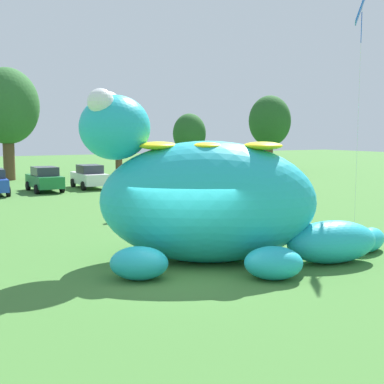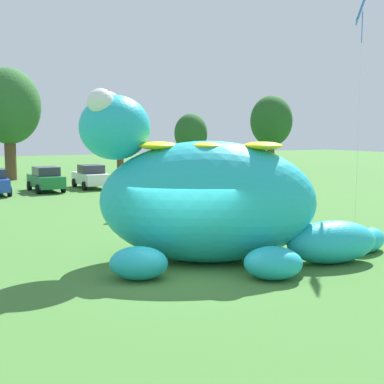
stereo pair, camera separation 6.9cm
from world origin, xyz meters
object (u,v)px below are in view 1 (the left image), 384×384
(car_green, at_px, (45,179))
(car_white, at_px, (89,177))
(spectator_wandering, at_px, (207,190))
(spectator_near_inflatable, at_px, (123,202))
(tethered_flying_kite, at_px, (362,9))
(spectator_mid_field, at_px, (218,208))
(giant_inflatable_creature, at_px, (208,200))
(box_truck, at_px, (181,164))

(car_green, bearing_deg, car_white, 9.52)
(spectator_wandering, bearing_deg, spectator_near_inflatable, -159.20)
(tethered_flying_kite, bearing_deg, spectator_mid_field, 143.38)
(spectator_near_inflatable, xyz_separation_m, tethered_flying_kite, (7.45, -7.29, 8.14))
(spectator_mid_field, bearing_deg, car_green, 100.82)
(giant_inflatable_creature, height_order, car_green, giant_inflatable_creature)
(car_green, xyz_separation_m, spectator_wandering, (6.37, -11.35, -0.01))
(spectator_wandering, bearing_deg, giant_inflatable_creature, -120.34)
(car_green, distance_m, spectator_mid_field, 17.80)
(giant_inflatable_creature, height_order, spectator_wandering, giant_inflatable_creature)
(car_white, height_order, box_truck, box_truck)
(car_green, bearing_deg, spectator_mid_field, -79.18)
(spectator_mid_field, distance_m, spectator_wandering, 6.84)
(box_truck, bearing_deg, tethered_flying_kite, -97.70)
(giant_inflatable_creature, relative_size, spectator_mid_field, 6.16)
(car_green, xyz_separation_m, car_white, (3.38, 0.57, 0.00))
(tethered_flying_kite, bearing_deg, spectator_wandering, 99.21)
(car_white, distance_m, spectator_near_inflatable, 14.46)
(box_truck, distance_m, tethered_flying_kite, 22.53)
(spectator_near_inflatable, height_order, spectator_mid_field, same)
(spectator_wandering, height_order, tethered_flying_kite, tethered_flying_kite)
(box_truck, relative_size, spectator_near_inflatable, 3.82)
(box_truck, xyz_separation_m, spectator_wandering, (-4.40, -11.56, -0.75))
(box_truck, distance_m, spectator_wandering, 12.39)
(box_truck, height_order, spectator_wandering, box_truck)
(spectator_mid_field, distance_m, tethered_flying_kite, 9.94)
(spectator_wandering, relative_size, tethered_flying_kite, 0.17)
(giant_inflatable_creature, xyz_separation_m, spectator_near_inflatable, (0.58, 8.83, -1.13))
(spectator_near_inflatable, height_order, tethered_flying_kite, tethered_flying_kite)
(car_green, relative_size, spectator_near_inflatable, 2.42)
(giant_inflatable_creature, height_order, tethered_flying_kite, tethered_flying_kite)
(box_truck, xyz_separation_m, spectator_near_inflatable, (-10.30, -13.80, -0.75))
(spectator_mid_field, height_order, spectator_wandering, same)
(giant_inflatable_creature, height_order, box_truck, giant_inflatable_creature)
(car_white, xyz_separation_m, tethered_flying_kite, (4.54, -21.45, 8.13))
(car_green, height_order, tethered_flying_kite, tethered_flying_kite)
(spectator_near_inflatable, bearing_deg, giant_inflatable_creature, -93.74)
(giant_inflatable_creature, relative_size, car_green, 2.54)
(car_green, relative_size, spectator_wandering, 2.42)
(box_truck, relative_size, tethered_flying_kite, 0.66)
(car_white, xyz_separation_m, box_truck, (7.39, -0.37, 0.74))
(car_green, bearing_deg, spectator_wandering, -60.70)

